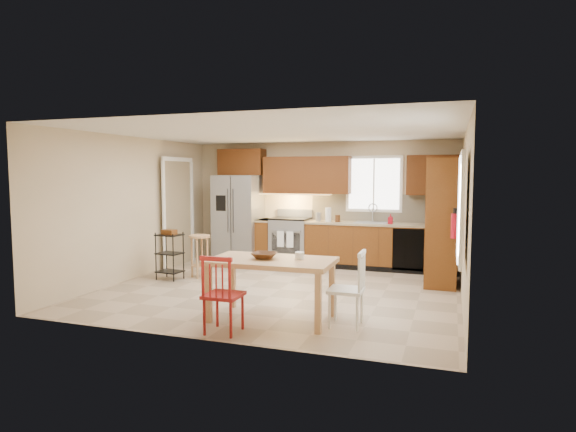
% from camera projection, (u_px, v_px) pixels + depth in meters
% --- Properties ---
extents(floor, '(5.50, 5.50, 0.00)m').
position_uv_depth(floor, '(280.00, 289.00, 7.72)').
color(floor, tan).
rests_on(floor, ground).
extents(ceiling, '(5.50, 5.00, 0.02)m').
position_uv_depth(ceiling, '(280.00, 132.00, 7.50)').
color(ceiling, silver).
rests_on(ceiling, ground).
extents(wall_back, '(5.50, 0.02, 2.50)m').
position_uv_depth(wall_back, '(321.00, 203.00, 9.97)').
color(wall_back, '#CCB793').
rests_on(wall_back, ground).
extents(wall_front, '(5.50, 0.02, 2.50)m').
position_uv_depth(wall_front, '(202.00, 229.00, 5.25)').
color(wall_front, '#CCB793').
rests_on(wall_front, ground).
extents(wall_left, '(0.02, 5.00, 2.50)m').
position_uv_depth(wall_left, '(134.00, 208.00, 8.49)').
color(wall_left, '#CCB793').
rests_on(wall_left, ground).
extents(wall_right, '(0.02, 5.00, 2.50)m').
position_uv_depth(wall_right, '(465.00, 217.00, 6.72)').
color(wall_right, '#CCB793').
rests_on(wall_right, ground).
extents(refrigerator, '(0.92, 0.75, 1.82)m').
position_uv_depth(refrigerator, '(238.00, 218.00, 10.19)').
color(refrigerator, gray).
rests_on(refrigerator, floor).
extents(range_stove, '(0.76, 0.63, 0.92)m').
position_uv_depth(range_stove, '(291.00, 241.00, 9.91)').
color(range_stove, gray).
rests_on(range_stove, floor).
extents(base_cabinet_narrow, '(0.30, 0.60, 0.90)m').
position_uv_depth(base_cabinet_narrow, '(266.00, 241.00, 10.11)').
color(base_cabinet_narrow, brown).
rests_on(base_cabinet_narrow, floor).
extents(base_cabinet_run, '(2.92, 0.60, 0.90)m').
position_uv_depth(base_cabinet_run, '(381.00, 246.00, 9.34)').
color(base_cabinet_run, brown).
rests_on(base_cabinet_run, floor).
extents(dishwasher, '(0.60, 0.02, 0.78)m').
position_uv_depth(dishwasher, '(409.00, 250.00, 8.88)').
color(dishwasher, black).
rests_on(dishwasher, floor).
extents(backsplash, '(2.92, 0.03, 0.55)m').
position_uv_depth(backsplash, '(383.00, 208.00, 9.54)').
color(backsplash, beige).
rests_on(backsplash, wall_back).
extents(upper_over_fridge, '(1.00, 0.35, 0.55)m').
position_uv_depth(upper_over_fridge, '(242.00, 162.00, 10.27)').
color(upper_over_fridge, '#5B280F').
rests_on(upper_over_fridge, wall_back).
extents(upper_left_block, '(1.80, 0.35, 0.75)m').
position_uv_depth(upper_left_block, '(307.00, 175.00, 9.83)').
color(upper_left_block, '#5B280F').
rests_on(upper_left_block, wall_back).
extents(upper_right_block, '(1.00, 0.35, 0.75)m').
position_uv_depth(upper_right_block, '(434.00, 175.00, 9.03)').
color(upper_right_block, '#5B280F').
rests_on(upper_right_block, wall_back).
extents(window_back, '(1.12, 0.04, 1.12)m').
position_uv_depth(window_back, '(374.00, 184.00, 9.56)').
color(window_back, white).
rests_on(window_back, wall_back).
extents(sink, '(0.62, 0.46, 0.16)m').
position_uv_depth(sink, '(371.00, 225.00, 9.36)').
color(sink, gray).
rests_on(sink, base_cabinet_run).
extents(undercab_glow, '(1.60, 0.30, 0.01)m').
position_uv_depth(undercab_glow, '(292.00, 194.00, 9.94)').
color(undercab_glow, '#FFBF66').
rests_on(undercab_glow, wall_back).
extents(soap_bottle, '(0.09, 0.09, 0.19)m').
position_uv_depth(soap_bottle, '(390.00, 219.00, 9.13)').
color(soap_bottle, '#A90B19').
rests_on(soap_bottle, base_cabinet_run).
extents(paper_towel, '(0.12, 0.12, 0.28)m').
position_uv_depth(paper_towel, '(328.00, 215.00, 9.57)').
color(paper_towel, white).
rests_on(paper_towel, base_cabinet_run).
extents(canister_steel, '(0.11, 0.11, 0.18)m').
position_uv_depth(canister_steel, '(318.00, 217.00, 9.64)').
color(canister_steel, gray).
rests_on(canister_steel, base_cabinet_run).
extents(canister_wood, '(0.10, 0.10, 0.14)m').
position_uv_depth(canister_wood, '(338.00, 219.00, 9.49)').
color(canister_wood, '#482413').
rests_on(canister_wood, base_cabinet_run).
extents(pantry, '(0.50, 0.95, 2.10)m').
position_uv_depth(pantry, '(442.00, 222.00, 7.98)').
color(pantry, brown).
rests_on(pantry, floor).
extents(fire_extinguisher, '(0.12, 0.12, 0.36)m').
position_uv_depth(fire_extinguisher, '(455.00, 226.00, 6.92)').
color(fire_extinguisher, '#A90B19').
rests_on(fire_extinguisher, wall_right).
extents(window_right, '(0.04, 1.02, 1.32)m').
position_uv_depth(window_right, '(461.00, 208.00, 5.64)').
color(window_right, white).
rests_on(window_right, wall_right).
extents(doorway, '(0.04, 0.95, 2.10)m').
position_uv_depth(doorway, '(177.00, 214.00, 9.71)').
color(doorway, '#8C7A59').
rests_on(doorway, wall_left).
extents(dining_table, '(1.58, 0.90, 0.76)m').
position_uv_depth(dining_table, '(271.00, 290.00, 6.10)').
color(dining_table, tan).
rests_on(dining_table, floor).
extents(chair_red, '(0.44, 0.44, 0.92)m').
position_uv_depth(chair_red, '(224.00, 294.00, 5.59)').
color(chair_red, maroon).
rests_on(chair_red, floor).
extents(chair_white, '(0.44, 0.44, 0.92)m').
position_uv_depth(chair_white, '(346.00, 289.00, 5.83)').
color(chair_white, white).
rests_on(chair_white, floor).
extents(table_bowl, '(0.32, 0.32, 0.08)m').
position_uv_depth(table_bowl, '(264.00, 259.00, 6.09)').
color(table_bowl, '#482413').
rests_on(table_bowl, dining_table).
extents(table_jar, '(0.12, 0.12, 0.13)m').
position_uv_depth(table_jar, '(300.00, 257.00, 6.04)').
color(table_jar, white).
rests_on(table_jar, dining_table).
extents(bar_stool, '(0.46, 0.46, 0.76)m').
position_uv_depth(bar_stool, '(200.00, 256.00, 8.57)').
color(bar_stool, tan).
rests_on(bar_stool, floor).
extents(utility_cart, '(0.45, 0.36, 0.83)m').
position_uv_depth(utility_cart, '(170.00, 256.00, 8.42)').
color(utility_cart, black).
rests_on(utility_cart, floor).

